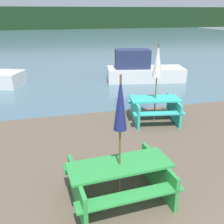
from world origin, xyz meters
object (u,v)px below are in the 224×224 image
Objects in this scene: umbrella_white at (158,61)px; boat at (142,70)px; picnic_table_green at (120,177)px; picnic_table_teal at (155,107)px; umbrella_navy at (120,105)px.

umbrella_white is 0.61× the size of boat.
picnic_table_teal is at bearing 57.87° from picnic_table_green.
picnic_table_green is 1.13× the size of picnic_table_teal.
picnic_table_teal is 0.72× the size of umbrella_white.
umbrella_white reaches higher than picnic_table_green.
umbrella_navy is (-2.07, -3.29, -0.05)m from umbrella_white.
umbrella_white is 5.31m from boat.
picnic_table_green is 0.50× the size of boat.
picnic_table_green is 1.38m from umbrella_navy.
picnic_table_teal is at bearing -95.38° from boat.
picnic_table_green is 0.83× the size of umbrella_navy.
boat is (1.37, 4.95, -1.33)m from umbrella_white.
picnic_table_teal is 1.43m from umbrella_white.
boat is at bearing 74.51° from umbrella_white.
boat is at bearing 67.35° from picnic_table_green.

